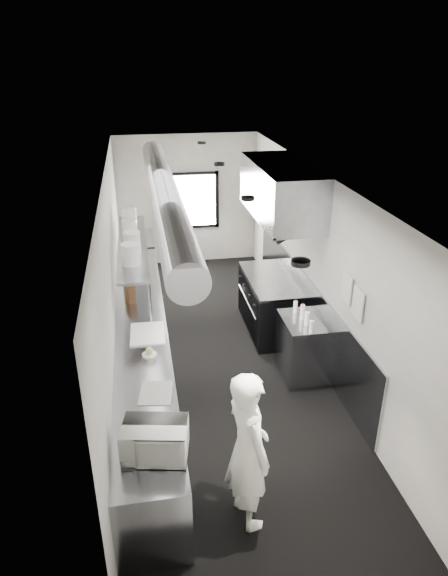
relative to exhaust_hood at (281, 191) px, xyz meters
name	(u,v)px	position (x,y,z in m)	size (l,w,h in m)	color
floor	(218,355)	(-1.10, -0.70, -2.39)	(3.00, 8.00, 0.01)	black
ceiling	(217,177)	(-1.10, -0.70, 0.41)	(3.00, 8.00, 0.01)	beige
wall_back	(187,201)	(-1.10, 3.30, -0.99)	(3.00, 0.02, 2.80)	beige
wall_front	(304,484)	(-1.10, -4.70, -0.99)	(3.00, 0.02, 2.80)	beige
wall_left	(112,281)	(-2.60, -0.70, -0.99)	(0.02, 8.00, 2.80)	beige
wall_right	(316,266)	(0.40, -0.70, -0.99)	(0.02, 8.00, 2.80)	beige
wall_cladding	(305,308)	(0.38, -0.40, -1.84)	(0.03, 5.50, 1.10)	gray
hvac_duct	(163,191)	(-1.80, -0.30, 0.16)	(0.40, 0.40, 6.40)	#92929A
service_window	(188,201)	(-1.10, 3.26, -0.99)	(1.36, 0.05, 1.25)	white
exhaust_hood	(281,191)	(0.00, 0.00, 0.00)	(0.81, 2.20, 0.88)	gray
prep_counter	(143,355)	(-2.25, -1.20, -1.94)	(0.70, 6.00, 0.90)	gray
pass_shelf	(133,246)	(-2.29, 0.30, -0.86)	(0.45, 3.00, 0.68)	gray
range	(272,303)	(-0.06, 0.00, -1.92)	(0.88, 1.60, 0.94)	black
bottle_station	(304,347)	(0.05, -1.40, -1.94)	(0.65, 0.80, 0.90)	gray
far_work_table	(138,258)	(-2.25, 2.50, -1.94)	(0.70, 1.20, 0.90)	gray
notice_sheet_a	(347,288)	(0.37, -1.90, -0.79)	(0.02, 0.28, 0.38)	silver
notice_sheet_b	(358,304)	(0.37, -2.25, -0.84)	(0.02, 0.28, 0.38)	silver
line_cook	(248,450)	(-1.30, -3.72, -1.52)	(0.63, 0.42, 1.74)	white
microwave	(155,440)	(-2.17, -3.65, -1.32)	(0.56, 0.42, 0.33)	white
deli_tub_a	(132,418)	(-2.39, -3.15, -1.45)	(0.13, 0.13, 0.09)	beige
deli_tub_b	(131,423)	(-2.40, -3.23, -1.44)	(0.13, 0.13, 0.10)	beige
newspaper	(156,393)	(-2.12, -2.72, -1.48)	(0.35, 0.43, 0.01)	silver
small_plate	(149,354)	(-2.16, -1.93, -1.48)	(0.18, 0.18, 0.02)	white
pastry	(149,351)	(-2.16, -1.93, -1.43)	(0.09, 0.09, 0.09)	#D1C16E
cutting_board	(148,333)	(-2.16, -1.41, -1.48)	(0.45, 0.60, 0.02)	white
knife_block	(130,293)	(-2.38, -0.36, -1.36)	(0.11, 0.24, 0.27)	brown
plate_stack_a	(130,254)	(-2.32, -0.54, -0.67)	(0.26, 0.26, 0.31)	white
plate_stack_b	(132,242)	(-2.29, -0.08, -0.66)	(0.25, 0.25, 0.32)	white
plate_stack_c	(129,231)	(-2.33, 0.44, -0.65)	(0.24, 0.24, 0.34)	white
plate_stack_d	(129,218)	(-2.32, 1.06, -0.63)	(0.25, 0.25, 0.38)	white
squeeze_bottle_a	(311,326)	(0.01, -1.74, -1.40)	(0.06, 0.06, 0.18)	white
squeeze_bottle_b	(307,319)	(0.01, -1.54, -1.39)	(0.07, 0.07, 0.20)	white
squeeze_bottle_c	(302,314)	(-0.01, -1.38, -1.40)	(0.06, 0.06, 0.18)	white
squeeze_bottle_d	(303,310)	(0.03, -1.28, -1.40)	(0.06, 0.06, 0.18)	white
squeeze_bottle_e	(295,307)	(-0.03, -1.15, -1.40)	(0.06, 0.06, 0.18)	white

